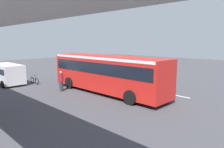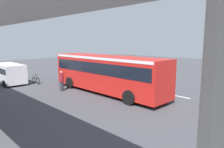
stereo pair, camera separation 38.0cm
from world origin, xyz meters
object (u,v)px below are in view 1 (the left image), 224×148
(city_bus, at_px, (106,71))
(pedestrian, at_px, (61,81))
(traffic_sign, at_px, (129,64))
(parked_van, at_px, (7,73))
(bicycle_black, at_px, (34,80))

(city_bus, xyz_separation_m, pedestrian, (3.24, 2.41, -1.00))
(pedestrian, xyz_separation_m, traffic_sign, (-0.93, -8.22, 1.00))
(pedestrian, bearing_deg, city_bus, -143.33)
(city_bus, distance_m, parked_van, 11.01)
(bicycle_black, relative_size, pedestrian, 0.99)
(city_bus, distance_m, pedestrian, 4.16)
(parked_van, distance_m, pedestrian, 7.09)
(city_bus, xyz_separation_m, traffic_sign, (2.31, -5.81, 0.01))
(city_bus, bearing_deg, bicycle_black, 18.53)
(parked_van, xyz_separation_m, traffic_sign, (-7.67, -10.40, 0.71))
(pedestrian, relative_size, traffic_sign, 0.64)
(parked_van, bearing_deg, pedestrian, -162.04)
(parked_van, bearing_deg, city_bus, -155.26)
(parked_van, relative_size, traffic_sign, 1.71)
(parked_van, distance_m, bicycle_black, 2.92)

